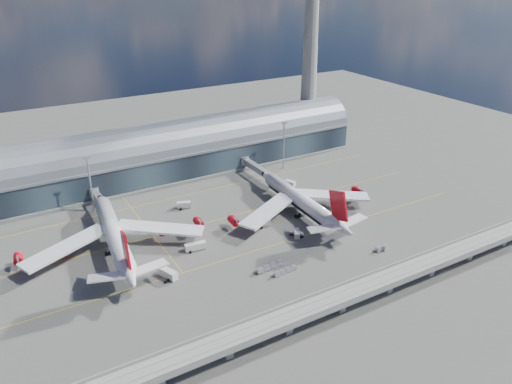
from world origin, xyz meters
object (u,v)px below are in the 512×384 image
cargo_train_0 (285,271)px  cargo_train_1 (270,267)px  service_truck_0 (168,274)px  service_truck_2 (195,246)px  cargo_train_2 (382,248)px  floodlight_mast_right (284,144)px  control_tower (310,57)px  service_truck_5 (184,205)px  service_truck_1 (264,223)px  airliner_right (301,202)px  service_truck_3 (297,234)px  service_truck_4 (290,184)px  airliner_left (114,236)px  floodlight_mast_left (90,183)px

cargo_train_0 → cargo_train_1: bearing=39.4°
service_truck_0 → service_truck_2: service_truck_0 is taller
cargo_train_2 → floodlight_mast_right: bearing=-19.9°
control_tower → service_truck_5: bearing=-155.5°
cargo_train_1 → service_truck_5: bearing=12.7°
service_truck_0 → service_truck_1: 50.68m
cargo_train_1 → cargo_train_2: cargo_train_1 is taller
service_truck_0 → service_truck_2: (15.88, 12.16, -0.14)m
airliner_right → service_truck_3: (-13.28, -15.96, -4.43)m
service_truck_4 → airliner_right: bearing=-135.4°
airliner_left → cargo_train_2: 101.72m
floodlight_mast_right → cargo_train_1: bearing=-125.9°
service_truck_1 → cargo_train_2: (28.89, -39.51, -0.66)m
floodlight_mast_right → service_truck_4: size_ratio=4.42×
service_truck_2 → service_truck_3: size_ratio=1.43×
service_truck_0 → cargo_train_1: size_ratio=0.72×
service_truck_0 → cargo_train_0: service_truck_0 is taller
service_truck_4 → cargo_train_1: 73.54m
floodlight_mast_left → service_truck_3: 91.84m
service_truck_5 → airliner_left: bearing=139.9°
control_tower → airliner_right: control_tower is taller
floodlight_mast_right → service_truck_4: bearing=-115.2°
control_tower → service_truck_0: 164.11m
floodlight_mast_left → service_truck_0: size_ratio=3.12×
floodlight_mast_right → airliner_right: size_ratio=0.36×
service_truck_5 → control_tower: bearing=-45.5°
airliner_left → airliner_right: size_ratio=1.06×
cargo_train_1 → service_truck_4: bearing=-33.8°
service_truck_1 → cargo_train_1: (-14.62, -28.68, -0.66)m
service_truck_0 → cargo_train_2: (77.20, -24.21, -0.70)m
airliner_right → service_truck_2: bearing=-172.3°
control_tower → airliner_right: bearing=-126.9°
floodlight_mast_right → service_truck_4: (-10.18, -21.69, -12.09)m
service_truck_1 → service_truck_4: service_truck_1 is taller
cargo_train_0 → cargo_train_1: size_ratio=0.85×
airliner_right → cargo_train_0: bearing=-129.2°
cargo_train_1 → control_tower: bearing=-35.2°
airliner_left → cargo_train_1: 60.11m
service_truck_2 → service_truck_3: bearing=-99.0°
service_truck_3 → cargo_train_0: service_truck_3 is taller
cargo_train_0 → cargo_train_2: size_ratio=1.69×
airliner_left → service_truck_4: airliner_left is taller
service_truck_5 → cargo_train_1: (7.58, -61.27, -0.52)m
cargo_train_1 → cargo_train_2: 44.84m
airliner_right → cargo_train_0: (-31.34, -35.16, -4.96)m
control_tower → service_truck_5: control_tower is taller
floodlight_mast_left → airliner_left: (-1.12, -38.20, -7.13)m
airliner_left → cargo_train_0: bearing=-37.3°
floodlight_mast_left → service_truck_3: size_ratio=4.39×
service_truck_3 → control_tower: bearing=82.0°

